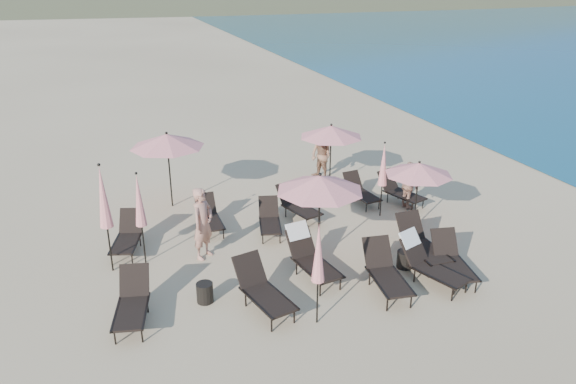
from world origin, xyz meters
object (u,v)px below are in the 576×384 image
object	(u,v)px
lounger_10	(360,191)
umbrella_closed_1	(383,165)
lounger_1	(263,289)
side_table_1	(405,259)
lounger_4	(428,261)
umbrella_open_1	(419,169)
lounger_3	(386,272)
umbrella_closed_3	(103,198)
umbrella_open_2	(167,141)
beachgoer_c	(408,185)
lounger_9	(297,205)
umbrella_open_3	(331,131)
lounger_12	(452,260)
umbrella_closed_2	(139,201)
beachgoer_b	(321,156)
beachgoer_a	(203,223)
lounger_7	(209,216)
lounger_11	(399,190)
side_table_0	(205,293)
lounger_8	(270,219)
lounger_2	(310,255)
lounger_6	(127,236)
lounger_0	(132,302)
lounger_5	(421,243)
umbrella_open_0	(320,183)
umbrella_closed_0	(318,253)

from	to	relation	value
lounger_10	umbrella_closed_1	size ratio (longest dim) A/B	0.67
lounger_1	side_table_1	size ratio (longest dim) A/B	4.33
lounger_4	umbrella_open_1	size ratio (longest dim) A/B	0.92
lounger_3	lounger_4	size ratio (longest dim) A/B	0.99
lounger_4	umbrella_closed_3	bearing A→B (deg)	136.58
umbrella_closed_1	umbrella_open_2	bearing A→B (deg)	153.59
side_table_1	beachgoer_c	size ratio (longest dim) A/B	0.29
lounger_9	umbrella_open_3	size ratio (longest dim) A/B	0.76
lounger_12	umbrella_closed_2	distance (m)	7.81
lounger_1	beachgoer_c	size ratio (longest dim) A/B	1.25
umbrella_closed_3	beachgoer_b	bearing A→B (deg)	29.61
beachgoer_c	beachgoer_a	bearing A→B (deg)	93.11
lounger_7	lounger_11	bearing A→B (deg)	-0.73
umbrella_open_2	side_table_0	xyz separation A→B (m)	(-0.16, -5.72, -1.92)
lounger_8	lounger_3	bearing A→B (deg)	-52.72
lounger_9	lounger_2	bearing A→B (deg)	-122.02
lounger_11	umbrella_closed_1	size ratio (longest dim) A/B	0.74
lounger_11	umbrella_open_2	xyz separation A→B (m)	(-6.88, 2.23, 1.72)
lounger_9	lounger_11	xyz separation A→B (m)	(3.47, -0.04, 0.01)
umbrella_open_1	umbrella_open_2	size ratio (longest dim) A/B	0.84
umbrella_closed_3	beachgoer_a	bearing A→B (deg)	-1.89
lounger_4	umbrella_closed_2	distance (m)	7.19
lounger_6	lounger_8	world-z (taller)	lounger_6
lounger_4	beachgoer_c	world-z (taller)	beachgoer_c
lounger_10	umbrella_closed_2	distance (m)	7.26
side_table_1	lounger_3	bearing A→B (deg)	-142.06
umbrella_closed_3	side_table_1	bearing A→B (deg)	-18.50
lounger_6	lounger_12	size ratio (longest dim) A/B	0.98
lounger_11	side_table_0	bearing A→B (deg)	-171.59
lounger_2	umbrella_closed_2	bearing A→B (deg)	142.86
lounger_4	side_table_0	bearing A→B (deg)	149.97
umbrella_open_1	lounger_9	bearing A→B (deg)	148.63
umbrella_open_3	side_table_0	distance (m)	7.91
lounger_10	umbrella_closed_1	world-z (taller)	umbrella_closed_1
umbrella_open_1	lounger_8	bearing A→B (deg)	164.20
lounger_0	lounger_7	size ratio (longest dim) A/B	1.16
lounger_5	umbrella_open_0	size ratio (longest dim) A/B	0.76
umbrella_closed_1	umbrella_closed_3	size ratio (longest dim) A/B	0.83
umbrella_closed_1	side_table_1	xyz separation A→B (m)	(-0.92, -2.99, -1.42)
umbrella_open_2	lounger_3	bearing A→B (deg)	-59.44
lounger_9	lounger_12	distance (m)	5.05
lounger_4	lounger_11	distance (m)	4.77
lounger_8	lounger_12	distance (m)	5.14
lounger_10	side_table_0	distance (m)	7.08
umbrella_closed_3	beachgoer_b	xyz separation A→B (m)	(7.43, 4.23, -1.14)
umbrella_open_2	umbrella_closed_3	size ratio (longest dim) A/B	0.86
lounger_9	beachgoer_a	world-z (taller)	beachgoer_a
lounger_4	lounger_7	size ratio (longest dim) A/B	1.21
lounger_12	umbrella_closed_0	distance (m)	4.07
lounger_11	umbrella_open_1	distance (m)	2.29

